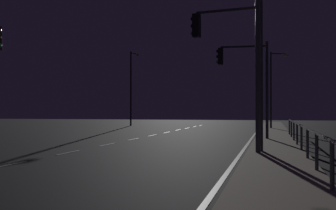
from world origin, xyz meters
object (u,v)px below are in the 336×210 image
Objects in this scene: traffic_light_far_right at (245,71)px; street_lamp_median at (258,26)px; street_lamp_across_street at (274,82)px; street_lamp_corner at (132,82)px; traffic_light_near_left at (231,48)px.

street_lamp_median is (0.93, -7.74, 0.99)m from traffic_light_far_right.
street_lamp_across_street is at bearing 88.21° from street_lamp_median.
street_lamp_corner is at bearing 158.90° from street_lamp_across_street.
street_lamp_corner reaches higher than traffic_light_far_right.
traffic_light_near_left is 30.99m from street_lamp_corner.
street_lamp_median is at bearing -62.66° from street_lamp_corner.
traffic_light_far_right is 0.67× the size of street_lamp_median.
street_lamp_across_street is 22.47m from street_lamp_median.
street_lamp_median is (1.05, -0.57, 0.74)m from traffic_light_near_left.
traffic_light_near_left is 1.07× the size of traffic_light_far_right.
street_lamp_median is 31.96m from street_lamp_corner.
street_lamp_corner reaches higher than traffic_light_near_left.
traffic_light_near_left is 7.18m from traffic_light_far_right.
street_lamp_corner is at bearing 117.34° from street_lamp_median.
street_lamp_median reaches higher than traffic_light_far_right.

